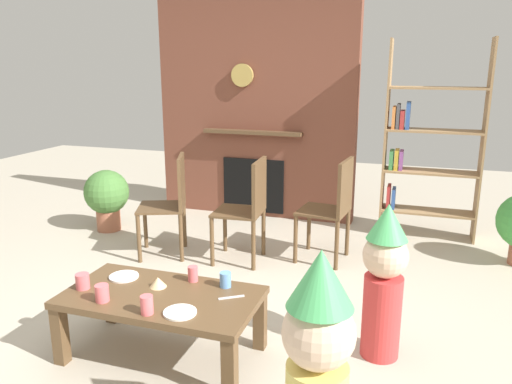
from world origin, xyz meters
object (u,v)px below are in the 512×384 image
object	(u,v)px
paper_cup_far_left	(83,281)
child_in_pink	(384,278)
child_with_cone_hat	(318,368)
potted_plant_short	(107,195)
coffee_table	(161,304)
paper_cup_center	(225,280)
paper_cup_near_right	(193,274)
birthday_cake_slice	(158,282)
paper_cup_near_left	(102,293)
dining_chair_left	(172,199)
paper_cup_far_right	(147,305)
dining_chair_middle	(249,205)
paper_plate_rear	(124,276)
dining_chair_right	(334,204)
bookshelf	(424,147)
paper_plate_front	(180,312)

from	to	relation	value
paper_cup_far_left	child_in_pink	world-z (taller)	child_in_pink
child_with_cone_hat	potted_plant_short	xyz separation A→B (m)	(-2.67, 2.50, -0.17)
coffee_table	paper_cup_center	xyz separation A→B (m)	(0.32, 0.21, 0.11)
paper_cup_near_right	paper_cup_center	distance (m)	0.22
coffee_table	paper_cup_center	bearing A→B (deg)	33.18
birthday_cake_slice	potted_plant_short	xyz separation A→B (m)	(-1.58, 1.78, -0.05)
paper_cup_near_left	dining_chair_left	world-z (taller)	dining_chair_left
child_in_pink	paper_cup_far_right	bearing A→B (deg)	9.92
potted_plant_short	paper_cup_near_right	bearing A→B (deg)	-43.34
birthday_cake_slice	dining_chair_middle	distance (m)	1.44
coffee_table	paper_plate_rear	world-z (taller)	paper_plate_rear
dining_chair_middle	dining_chair_right	xyz separation A→B (m)	(0.68, 0.24, 0.00)
birthday_cake_slice	dining_chair_middle	bearing A→B (deg)	87.12
bookshelf	paper_cup_near_left	xyz separation A→B (m)	(-1.66, -2.88, -0.46)
paper_cup_center	dining_chair_left	world-z (taller)	dining_chair_left
paper_cup_far_right	child_with_cone_hat	size ratio (longest dim) A/B	0.10
dining_chair_middle	potted_plant_short	world-z (taller)	dining_chair_middle
child_with_cone_hat	potted_plant_short	bearing A→B (deg)	-11.32
paper_cup_near_left	dining_chair_right	xyz separation A→B (m)	(0.96, 1.93, 0.07)
paper_cup_near_left	paper_cup_far_right	distance (m)	0.31
paper_cup_near_left	child_in_pink	size ratio (longest dim) A/B	0.10
birthday_cake_slice	potted_plant_short	distance (m)	2.38
paper_cup_near_left	dining_chair_right	bearing A→B (deg)	63.58
child_with_cone_hat	paper_cup_near_right	bearing A→B (deg)	-10.87
bookshelf	potted_plant_short	bearing A→B (deg)	-164.53
paper_plate_front	dining_chair_right	size ratio (longest dim) A/B	0.20
paper_cup_near_left	paper_plate_front	xyz separation A→B (m)	(0.47, 0.01, -0.04)
coffee_table	child_in_pink	bearing A→B (deg)	18.32
dining_chair_middle	paper_cup_far_right	bearing A→B (deg)	87.12
paper_cup_near_right	coffee_table	bearing A→B (deg)	-114.15
child_in_pink	dining_chair_middle	bearing A→B (deg)	-61.32
paper_plate_front	child_with_cone_hat	size ratio (longest dim) A/B	0.17
paper_cup_far_left	paper_plate_front	bearing A→B (deg)	-7.94
coffee_table	potted_plant_short	world-z (taller)	potted_plant_short
child_in_pink	paper_plate_front	bearing A→B (deg)	11.33
paper_cup_far_left	paper_plate_front	size ratio (longest dim) A/B	0.51
paper_cup_near_left	paper_plate_rear	distance (m)	0.32
paper_cup_far_right	child_in_pink	bearing A→B (deg)	28.24
paper_plate_rear	birthday_cake_slice	size ratio (longest dim) A/B	1.79
paper_cup_far_right	birthday_cake_slice	bearing A→B (deg)	108.97
paper_cup_near_left	dining_chair_right	size ratio (longest dim) A/B	0.11
paper_plate_front	birthday_cake_slice	world-z (taller)	birthday_cake_slice
paper_cup_far_left	child_with_cone_hat	bearing A→B (deg)	-20.56
birthday_cake_slice	paper_plate_rear	bearing A→B (deg)	168.98
paper_cup_near_right	potted_plant_short	world-z (taller)	potted_plant_short
bookshelf	paper_plate_rear	bearing A→B (deg)	-123.88
dining_chair_middle	paper_plate_front	bearing A→B (deg)	92.66
paper_cup_far_left	potted_plant_short	world-z (taller)	potted_plant_short
paper_cup_center	child_in_pink	xyz separation A→B (m)	(0.89, 0.19, 0.05)
coffee_table	child_in_pink	distance (m)	1.28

